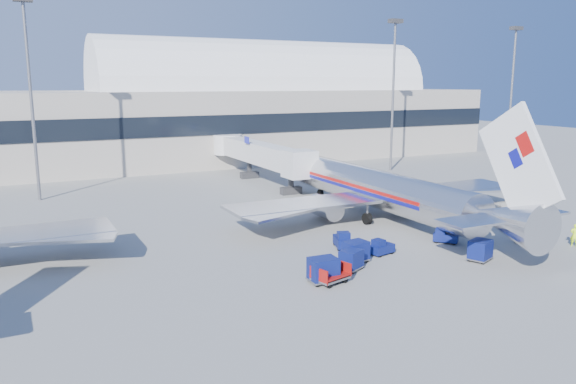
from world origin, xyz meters
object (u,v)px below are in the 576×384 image
jetbridge_near (255,152)px  cart_solo_near (480,250)px  ramp_worker (575,235)px  mast_far_east (513,74)px  mast_east (394,73)px  tug_left (342,240)px  mast_west (29,70)px  cart_open_red (331,276)px  tug_right (445,236)px  barrier_mid (486,209)px  barrier_near (462,212)px  barrier_far (509,205)px  cart_train_b (351,259)px  airliner_main (384,190)px  cart_train_a (356,251)px  tug_lead (381,247)px  cart_train_c (323,270)px  cart_solo_far (528,233)px

jetbridge_near → cart_solo_near: (1.07, -40.49, -3.06)m
ramp_worker → mast_far_east: bearing=-73.3°
mast_east → tug_left: size_ratio=9.10×
mast_west → cart_open_red: 44.30m
mast_east → tug_right: size_ratio=10.35×
tug_right → tug_left: bearing=-146.5°
barrier_mid → tug_left: tug_left is taller
mast_far_east → tug_right: 58.81m
barrier_near → barrier_far: 6.60m
barrier_mid → tug_right: tug_right is taller
mast_east → barrier_near: 33.67m
mast_west → cart_train_b: size_ratio=10.79×
jetbridge_near → tug_right: (2.09, -35.50, -3.33)m
jetbridge_near → cart_train_b: jetbridge_near is taller
mast_west → cart_train_b: (18.72, -37.07, -13.99)m
airliner_main → cart_train_a: size_ratio=18.51×
mast_far_east → tug_left: (-53.93, -32.12, -14.13)m
barrier_mid → ramp_worker: bearing=-102.6°
barrier_near → jetbridge_near: bearing=109.9°
airliner_main → cart_open_red: (-14.00, -13.24, -2.46)m
tug_left → barrier_near: bearing=-57.0°
tug_lead → cart_train_b: cart_train_b is taller
barrier_mid → cart_train_c: (-25.71, -10.44, 0.48)m
mast_far_east → cart_open_red: bearing=-146.7°
mast_west → barrier_far: size_ratio=7.53×
tug_right → cart_solo_far: 6.93m
mast_far_east → barrier_mid: size_ratio=7.53×
jetbridge_near → cart_open_red: (-11.59, -39.55, -3.46)m
cart_train_a → cart_open_red: size_ratio=0.73×
barrier_near → cart_train_a: bearing=-156.9°
cart_solo_near → tug_left: bearing=112.8°
jetbridge_near → mast_east: mast_east is taller
jetbridge_near → barrier_near: bearing=-70.1°
barrier_near → cart_solo_near: (-9.33, -11.68, 0.41)m
tug_right → cart_train_c: 14.59m
mast_far_east → cart_open_red: (-59.00, -38.74, -14.33)m
mast_east → tug_lead: (-27.13, -35.02, -14.20)m
barrier_near → airliner_main: bearing=162.6°
jetbridge_near → cart_open_red: 41.36m
barrier_far → cart_train_a: (-24.56, -7.67, 0.42)m
mast_east → ramp_worker: mast_east is taller
mast_far_east → barrier_mid: mast_far_east is taller
barrier_near → barrier_far: same height
barrier_mid → tug_right: size_ratio=1.37×
cart_open_red → ramp_worker: size_ratio=1.44×
airliner_main → mast_east: bearing=51.9°
jetbridge_near → cart_open_red: bearing=-106.3°
airliner_main → barrier_mid: size_ratio=12.42×
mast_west → mast_east: 50.00m
cart_train_c → barrier_near: bearing=27.9°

